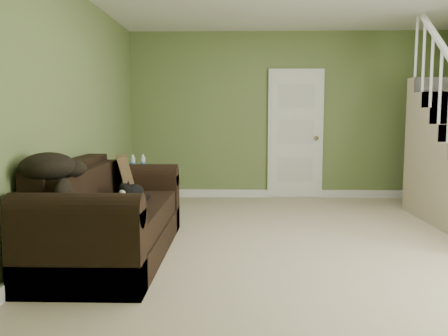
# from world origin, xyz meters

# --- Properties ---
(floor) EXTENTS (5.00, 5.50, 0.01)m
(floor) POSITION_xyz_m (0.00, 0.00, 0.00)
(floor) COLOR tan
(floor) RESTS_ON ground
(wall_back) EXTENTS (5.00, 0.04, 2.60)m
(wall_back) POSITION_xyz_m (0.00, 2.75, 1.30)
(wall_back) COLOR olive
(wall_back) RESTS_ON floor
(wall_front) EXTENTS (5.00, 0.04, 2.60)m
(wall_front) POSITION_xyz_m (0.00, -2.75, 1.30)
(wall_front) COLOR olive
(wall_front) RESTS_ON floor
(wall_left) EXTENTS (0.04, 5.50, 2.60)m
(wall_left) POSITION_xyz_m (-2.50, 0.00, 1.30)
(wall_left) COLOR olive
(wall_left) RESTS_ON floor
(baseboard_back) EXTENTS (5.00, 0.04, 0.12)m
(baseboard_back) POSITION_xyz_m (0.00, 2.72, 0.06)
(baseboard_back) COLOR white
(baseboard_back) RESTS_ON floor
(baseboard_left) EXTENTS (0.04, 5.50, 0.12)m
(baseboard_left) POSITION_xyz_m (-2.47, 0.00, 0.06)
(baseboard_left) COLOR white
(baseboard_left) RESTS_ON floor
(door) EXTENTS (0.86, 0.12, 2.02)m
(door) POSITION_xyz_m (0.10, 2.71, 1.01)
(door) COLOR white
(door) RESTS_ON floor
(sofa) EXTENTS (0.97, 2.24, 0.89)m
(sofa) POSITION_xyz_m (-2.02, -0.49, 0.34)
(sofa) COLOR black
(sofa) RESTS_ON floor
(side_table) EXTENTS (0.54, 0.54, 0.76)m
(side_table) POSITION_xyz_m (-2.18, 1.73, 0.27)
(side_table) COLOR black
(side_table) RESTS_ON floor
(cat) EXTENTS (0.25, 0.48, 0.23)m
(cat) POSITION_xyz_m (-1.82, -0.33, 0.57)
(cat) COLOR black
(cat) RESTS_ON sofa
(banana) EXTENTS (0.13, 0.18, 0.05)m
(banana) POSITION_xyz_m (-1.92, -0.67, 0.50)
(banana) COLOR yellow
(banana) RESTS_ON sofa
(throw_pillow) EXTENTS (0.31, 0.46, 0.43)m
(throw_pillow) POSITION_xyz_m (-2.01, 0.25, 0.67)
(throw_pillow) COLOR #4E371F
(throw_pillow) RESTS_ON sofa
(throw_blanket) EXTENTS (0.51, 0.60, 0.21)m
(throw_blanket) POSITION_xyz_m (-2.28, -1.18, 0.92)
(throw_blanket) COLOR black
(throw_blanket) RESTS_ON sofa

